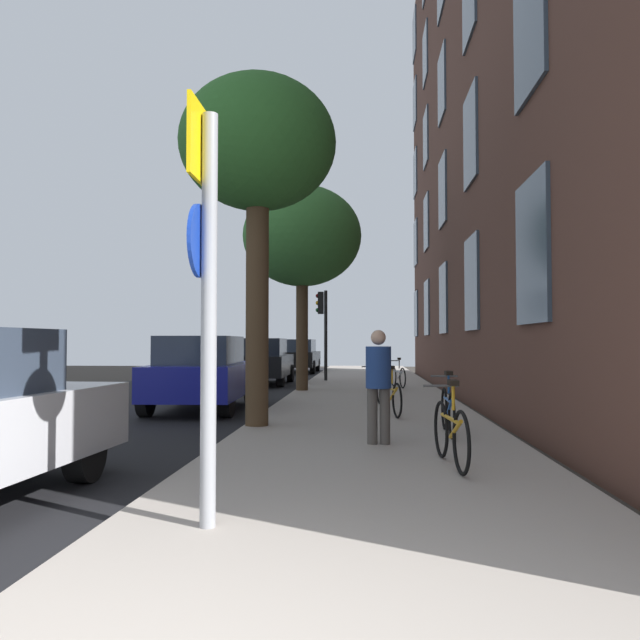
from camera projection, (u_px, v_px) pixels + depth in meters
ground_plane at (242, 396)px, 17.14m from camera, size 41.80×41.80×0.00m
road_asphalt at (168, 395)px, 17.30m from camera, size 7.00×38.00×0.01m
sidewalk at (368, 395)px, 16.89m from camera, size 4.20×38.00×0.12m
building_facade at (464, 70)px, 16.52m from camera, size 0.56×27.00×17.61m
sign_post at (206, 278)px, 4.67m from camera, size 0.16×0.60×3.20m
traffic_light at (323, 318)px, 22.27m from camera, size 0.43×0.24×3.25m
tree_near at (258, 149)px, 10.37m from camera, size 2.65×2.65×5.86m
tree_far at (302, 237)px, 17.83m from camera, size 3.43×3.43×5.91m
bicycle_0 at (451, 432)px, 6.87m from camera, size 0.42×1.66×0.97m
bicycle_1 at (448, 409)px, 9.24m from camera, size 0.42×1.62×0.95m
bicycle_2 at (390, 396)px, 11.69m from camera, size 0.51×1.69×0.94m
bicycle_3 at (375, 387)px, 14.10m from camera, size 0.48×1.62×0.91m
bicycle_4 at (373, 380)px, 16.49m from camera, size 0.42×1.65×0.93m
bicycle_5 at (398, 376)px, 18.83m from camera, size 0.52×1.61×0.91m
pedestrian_0 at (378, 379)px, 8.37m from camera, size 0.49×0.49×1.55m
car_1 at (203, 372)px, 13.47m from camera, size 1.98×4.11×1.62m
car_2 at (263, 361)px, 21.78m from camera, size 1.88×4.34×1.62m
car_3 at (299, 356)px, 30.06m from camera, size 1.84×4.49×1.62m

